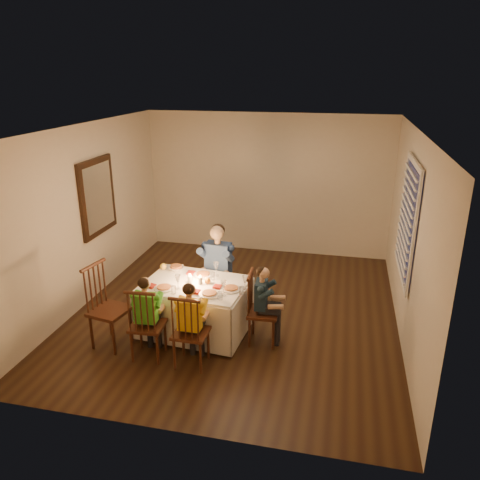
% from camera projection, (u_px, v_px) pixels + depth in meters
% --- Properties ---
extents(ground, '(5.00, 5.00, 0.00)m').
position_uv_depth(ground, '(237.00, 310.00, 6.81)').
color(ground, black).
rests_on(ground, ground).
extents(wall_left, '(0.02, 5.00, 2.60)m').
position_uv_depth(wall_left, '(87.00, 215.00, 6.83)').
color(wall_left, beige).
rests_on(wall_left, ground).
extents(wall_right, '(0.02, 5.00, 2.60)m').
position_uv_depth(wall_right, '(410.00, 238.00, 5.90)').
color(wall_right, beige).
rests_on(wall_right, ground).
extents(wall_back, '(4.50, 0.02, 2.60)m').
position_uv_depth(wall_back, '(267.00, 185.00, 8.66)').
color(wall_back, beige).
rests_on(wall_back, ground).
extents(ceiling, '(5.00, 5.00, 0.00)m').
position_uv_depth(ceiling, '(236.00, 128.00, 5.92)').
color(ceiling, white).
rests_on(ceiling, wall_back).
extents(dining_table, '(1.43, 1.09, 0.67)m').
position_uv_depth(dining_table, '(195.00, 297.00, 6.11)').
color(dining_table, white).
rests_on(dining_table, ground).
extents(chair_adult, '(0.43, 0.41, 0.95)m').
position_uv_depth(chair_adult, '(218.00, 307.00, 6.89)').
color(chair_adult, '#34150E').
rests_on(chair_adult, ground).
extents(chair_near_left, '(0.41, 0.40, 0.95)m').
position_uv_depth(chair_near_left, '(150.00, 356.00, 5.73)').
color(chair_near_left, '#34150E').
rests_on(chair_near_left, ground).
extents(chair_near_right, '(0.40, 0.38, 0.95)m').
position_uv_depth(chair_near_right, '(192.00, 364.00, 5.57)').
color(chair_near_right, '#34150E').
rests_on(chair_near_right, ground).
extents(chair_end, '(0.39, 0.41, 0.95)m').
position_uv_depth(chair_end, '(263.00, 341.00, 6.04)').
color(chair_end, '#34150E').
rests_on(chair_end, ground).
extents(chair_extra, '(0.50, 0.52, 1.08)m').
position_uv_depth(chair_extra, '(114.00, 344.00, 5.97)').
color(chair_extra, '#34150E').
rests_on(chair_extra, ground).
extents(adult, '(0.52, 0.48, 1.28)m').
position_uv_depth(adult, '(218.00, 307.00, 6.89)').
color(adult, navy).
rests_on(adult, ground).
extents(child_green, '(0.37, 0.34, 1.06)m').
position_uv_depth(child_green, '(150.00, 356.00, 5.73)').
color(child_green, green).
rests_on(child_green, ground).
extents(child_yellow, '(0.36, 0.33, 1.06)m').
position_uv_depth(child_yellow, '(192.00, 364.00, 5.57)').
color(child_yellow, yellow).
rests_on(child_yellow, ground).
extents(child_teal, '(0.32, 0.35, 1.04)m').
position_uv_depth(child_teal, '(263.00, 341.00, 6.04)').
color(child_teal, '#192D3F').
rests_on(child_teal, ground).
extents(setting_adult, '(0.28, 0.28, 0.02)m').
position_uv_depth(setting_adult, '(203.00, 275.00, 6.27)').
color(setting_adult, silver).
rests_on(setting_adult, dining_table).
extents(setting_green, '(0.28, 0.28, 0.02)m').
position_uv_depth(setting_green, '(164.00, 288.00, 5.89)').
color(setting_green, silver).
rests_on(setting_green, dining_table).
extents(setting_yellow, '(0.28, 0.28, 0.02)m').
position_uv_depth(setting_yellow, '(209.00, 294.00, 5.73)').
color(setting_yellow, silver).
rests_on(setting_yellow, dining_table).
extents(setting_teal, '(0.28, 0.28, 0.02)m').
position_uv_depth(setting_teal, '(231.00, 289.00, 5.86)').
color(setting_teal, silver).
rests_on(setting_teal, dining_table).
extents(candle_left, '(0.06, 0.06, 0.10)m').
position_uv_depth(candle_left, '(190.00, 279.00, 6.05)').
color(candle_left, silver).
rests_on(candle_left, dining_table).
extents(candle_right, '(0.06, 0.06, 0.10)m').
position_uv_depth(candle_right, '(200.00, 281.00, 6.00)').
color(candle_right, silver).
rests_on(candle_right, dining_table).
extents(squash, '(0.09, 0.09, 0.09)m').
position_uv_depth(squash, '(163.00, 266.00, 6.45)').
color(squash, yellow).
rests_on(squash, dining_table).
extents(orange_fruit, '(0.08, 0.08, 0.08)m').
position_uv_depth(orange_fruit, '(207.00, 281.00, 6.03)').
color(orange_fruit, orange).
rests_on(orange_fruit, dining_table).
extents(serving_bowl, '(0.22, 0.22, 0.05)m').
position_uv_depth(serving_bowl, '(176.00, 268.00, 6.44)').
color(serving_bowl, silver).
rests_on(serving_bowl, dining_table).
extents(wall_mirror, '(0.06, 0.95, 1.15)m').
position_uv_depth(wall_mirror, '(98.00, 197.00, 7.03)').
color(wall_mirror, black).
rests_on(wall_mirror, wall_left).
extents(window_blinds, '(0.07, 1.34, 1.54)m').
position_uv_depth(window_blinds, '(407.00, 220.00, 5.93)').
color(window_blinds, '#0C1233').
rests_on(window_blinds, wall_right).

